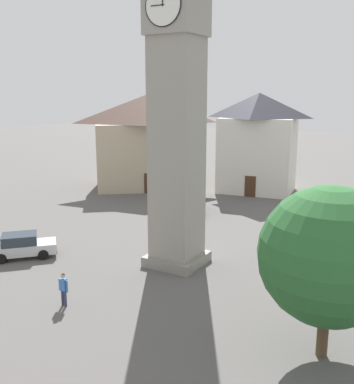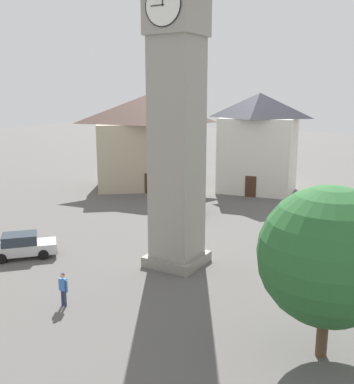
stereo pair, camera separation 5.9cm
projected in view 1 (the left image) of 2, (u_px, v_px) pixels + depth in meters
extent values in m
plane|color=#565451|center=(177.00, 263.00, 27.34)|extent=(200.00, 200.00, 0.00)
cube|color=gray|center=(177.00, 259.00, 27.28)|extent=(3.15, 3.15, 0.60)
cube|color=gray|center=(177.00, 151.00, 25.85)|extent=(2.52, 2.52, 12.60)
cube|color=gray|center=(177.00, 9.00, 24.19)|extent=(2.82, 2.82, 2.77)
cylinder|color=white|center=(163.00, 5.00, 22.98)|extent=(2.12, 0.04, 2.12)
torus|color=black|center=(163.00, 5.00, 22.97)|extent=(2.18, 0.06, 2.18)
cube|color=black|center=(162.00, 0.00, 22.89)|extent=(0.05, 0.02, 0.59)
cube|color=black|center=(157.00, 5.00, 23.10)|extent=(0.80, 0.02, 0.04)
cylinder|color=white|center=(190.00, 13.00, 25.41)|extent=(2.12, 0.04, 2.12)
torus|color=black|center=(190.00, 13.00, 25.42)|extent=(2.18, 0.06, 2.18)
cube|color=#236B38|center=(307.00, 246.00, 28.75)|extent=(2.55, 4.37, 0.64)
cube|color=#28333D|center=(308.00, 236.00, 28.75)|extent=(1.98, 2.39, 0.64)
cylinder|color=black|center=(320.00, 257.00, 27.43)|extent=(0.35, 0.67, 0.64)
cylinder|color=black|center=(293.00, 255.00, 27.90)|extent=(0.35, 0.67, 0.64)
cylinder|color=black|center=(320.00, 245.00, 29.71)|extent=(0.35, 0.67, 0.64)
cylinder|color=black|center=(295.00, 242.00, 30.19)|extent=(0.35, 0.67, 0.64)
cube|color=black|center=(306.00, 260.00, 26.92)|extent=(1.65, 0.48, 0.16)
cube|color=black|center=(352.00, 278.00, 24.27)|extent=(0.52, 1.65, 0.16)
cube|color=silver|center=(23.00, 248.00, 28.26)|extent=(4.05, 4.15, 0.64)
cube|color=#28333D|center=(19.00, 239.00, 28.08)|extent=(2.58, 2.60, 0.64)
cylinder|color=black|center=(43.00, 246.00, 29.40)|extent=(0.60, 0.62, 0.64)
cylinder|color=black|center=(43.00, 255.00, 27.90)|extent=(0.60, 0.62, 0.64)
cylinder|color=black|center=(3.00, 250.00, 28.73)|extent=(0.60, 0.62, 0.64)
cylinder|color=black|center=(1.00, 259.00, 27.23)|extent=(0.60, 0.62, 0.64)
cube|color=black|center=(56.00, 249.00, 28.86)|extent=(1.29, 1.23, 0.16)
cube|color=black|center=(191.00, 206.00, 38.71)|extent=(3.61, 4.38, 0.64)
cube|color=#28333D|center=(191.00, 199.00, 38.72)|extent=(2.44, 2.61, 0.64)
cylinder|color=black|center=(201.00, 213.00, 37.59)|extent=(0.53, 0.66, 0.64)
cylinder|color=black|center=(182.00, 213.00, 37.54)|extent=(0.53, 0.66, 0.64)
cylinder|color=black|center=(199.00, 206.00, 39.99)|extent=(0.53, 0.66, 0.64)
cylinder|color=black|center=(181.00, 206.00, 39.94)|extent=(0.53, 0.66, 0.64)
cube|color=black|center=(193.00, 215.00, 36.78)|extent=(1.48, 0.98, 0.16)
cylinder|color=#2D3351|center=(65.00, 298.00, 21.76)|extent=(0.13, 0.13, 0.82)
cylinder|color=#2D3351|center=(63.00, 298.00, 21.84)|extent=(0.13, 0.13, 0.82)
cube|color=#386BB7|center=(63.00, 284.00, 21.65)|extent=(0.36, 0.22, 0.60)
cylinder|color=#386BB7|center=(67.00, 286.00, 21.54)|extent=(0.09, 0.09, 0.60)
cylinder|color=#386BB7|center=(60.00, 284.00, 21.77)|extent=(0.09, 0.09, 0.60)
sphere|color=tan|center=(63.00, 276.00, 21.55)|extent=(0.22, 0.22, 0.22)
sphere|color=black|center=(63.00, 275.00, 21.55)|extent=(0.20, 0.20, 0.20)
cylinder|color=brown|center=(323.00, 329.00, 17.54)|extent=(0.44, 0.44, 2.30)
sphere|color=#28602D|center=(329.00, 256.00, 16.88)|extent=(5.37, 5.37, 5.37)
cube|color=tan|center=(147.00, 155.00, 48.90)|extent=(12.38, 11.74, 7.01)
pyramid|color=brown|center=(146.00, 109.00, 47.82)|extent=(13.00, 12.32, 2.95)
cube|color=#422819|center=(149.00, 183.00, 46.24)|extent=(0.91, 0.75, 2.10)
cube|color=silver|center=(257.00, 155.00, 46.59)|extent=(8.05, 6.54, 7.69)
pyramid|color=#383842|center=(259.00, 105.00, 45.49)|extent=(8.45, 6.87, 2.50)
cube|color=#422819|center=(250.00, 186.00, 44.66)|extent=(1.10, 0.23, 2.10)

